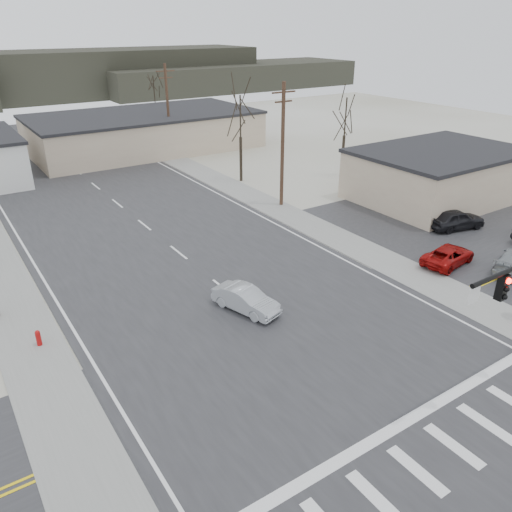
{
  "coord_description": "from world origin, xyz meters",
  "views": [
    {
      "loc": [
        -12.54,
        -14.27,
        14.1
      ],
      "look_at": [
        1.01,
        6.1,
        2.6
      ],
      "focal_mm": 35.0,
      "sensor_mm": 36.0,
      "label": 1
    }
  ],
  "objects": [
    {
      "name": "tree_right_mid",
      "position": [
        12.5,
        26.0,
        5.93
      ],
      "size": [
        3.74,
        3.74,
        8.33
      ],
      "color": "#2E261C",
      "rests_on": "ground"
    },
    {
      "name": "tree_right_far",
      "position": [
        15.0,
        52.0,
        5.58
      ],
      "size": [
        3.52,
        3.52,
        7.84
      ],
      "color": "#2E261C",
      "rests_on": "ground"
    },
    {
      "name": "building_right_far",
      "position": [
        10.0,
        44.0,
        2.15
      ],
      "size": [
        26.3,
        14.3,
        4.3
      ],
      "color": "#BDAB91",
      "rests_on": "ground"
    },
    {
      "name": "cross_road",
      "position": [
        0.0,
        0.0,
        0.02
      ],
      "size": [
        90.0,
        10.0,
        0.04
      ],
      "primitive_type": "cube",
      "color": "#28282A",
      "rests_on": "ground"
    },
    {
      "name": "car_parked_red",
      "position": [
        13.58,
        2.87,
        0.62
      ],
      "size": [
        4.42,
        2.52,
        1.16
      ],
      "primitive_type": "imported",
      "rotation": [
        0.0,
        0.0,
        1.72
      ],
      "color": "#910907",
      "rests_on": "parking_lot"
    },
    {
      "name": "hill_right",
      "position": [
        50.0,
        90.0,
        2.75
      ],
      "size": [
        60.0,
        18.0,
        5.5
      ],
      "primitive_type": "cube",
      "color": "#333026",
      "rests_on": "ground"
    },
    {
      "name": "car_parked_dark_a",
      "position": [
        19.18,
        6.4,
        0.77
      ],
      "size": [
        4.61,
        2.72,
        1.47
      ],
      "primitive_type": "imported",
      "rotation": [
        0.0,
        0.0,
        1.33
      ],
      "color": "black",
      "rests_on": "parking_lot"
    },
    {
      "name": "parking_lot",
      "position": [
        20.0,
        6.0,
        0.02
      ],
      "size": [
        18.0,
        20.0,
        0.03
      ],
      "primitive_type": "cube",
      "color": "#28282A",
      "rests_on": "ground"
    },
    {
      "name": "sidewalk_right",
      "position": [
        10.6,
        20.0,
        0.03
      ],
      "size": [
        3.0,
        90.0,
        0.06
      ],
      "primitive_type": "cube",
      "color": "gray",
      "rests_on": "ground"
    },
    {
      "name": "hill_center",
      "position": [
        15.0,
        96.0,
        4.5
      ],
      "size": [
        80.0,
        18.0,
        9.0
      ],
      "primitive_type": "cube",
      "color": "#333026",
      "rests_on": "ground"
    },
    {
      "name": "tree_lot",
      "position": [
        22.0,
        22.0,
        5.58
      ],
      "size": [
        3.52,
        3.52,
        7.84
      ],
      "color": "#2E261C",
      "rests_on": "ground"
    },
    {
      "name": "ground",
      "position": [
        0.0,
        0.0,
        0.0
      ],
      "size": [
        140.0,
        140.0,
        0.0
      ],
      "primitive_type": "plane",
      "color": "silver",
      "rests_on": "ground"
    },
    {
      "name": "upole_right_b",
      "position": [
        11.5,
        40.0,
        5.22
      ],
      "size": [
        2.2,
        0.3,
        10.0
      ],
      "color": "#4A3022",
      "rests_on": "ground"
    },
    {
      "name": "fire_hydrant",
      "position": [
        -10.2,
        8.0,
        0.45
      ],
      "size": [
        0.24,
        0.24,
        0.87
      ],
      "color": "#A50C0C",
      "rests_on": "ground"
    },
    {
      "name": "sedan_crossing",
      "position": [
        -0.22,
        5.24,
        0.69
      ],
      "size": [
        2.46,
        4.14,
        1.29
      ],
      "primitive_type": "imported",
      "rotation": [
        0.0,
        0.0,
        0.3
      ],
      "color": "#A0A5AB",
      "rests_on": "main_road"
    },
    {
      "name": "building_lot",
      "position": [
        24.0,
        12.0,
        2.16
      ],
      "size": [
        14.3,
        10.3,
        4.3
      ],
      "color": "#BDAB91",
      "rests_on": "ground"
    },
    {
      "name": "upole_right_a",
      "position": [
        11.5,
        18.0,
        5.22
      ],
      "size": [
        2.2,
        0.3,
        10.0
      ],
      "color": "#4A3022",
      "rests_on": "ground"
    },
    {
      "name": "car_far_a",
      "position": [
        0.29,
        47.93,
        0.76
      ],
      "size": [
        2.02,
        4.91,
        1.42
      ],
      "primitive_type": "imported",
      "rotation": [
        0.0,
        0.0,
        3.14
      ],
      "color": "black",
      "rests_on": "main_road"
    },
    {
      "name": "main_road",
      "position": [
        0.0,
        15.0,
        0.02
      ],
      "size": [
        18.0,
        110.0,
        0.05
      ],
      "primitive_type": "cube",
      "color": "#28282A",
      "rests_on": "ground"
    }
  ]
}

